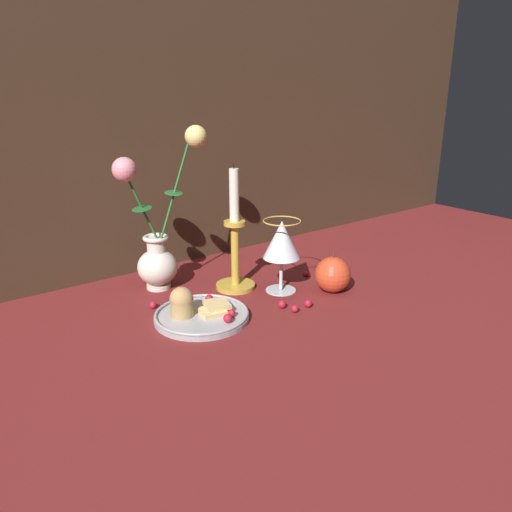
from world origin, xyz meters
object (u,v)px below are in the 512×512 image
at_px(vase, 158,239).
at_px(apple_beside_vase, 333,275).
at_px(plate_with_pastries, 199,312).
at_px(candlestick, 235,249).
at_px(wine_glass, 282,242).

bearing_deg(vase, apple_beside_vase, -40.17).
bearing_deg(vase, plate_with_pastries, -94.34).
distance_m(plate_with_pastries, candlestick, 0.20).
height_order(vase, candlestick, vase).
distance_m(plate_with_pastries, apple_beside_vase, 0.33).
height_order(plate_with_pastries, apple_beside_vase, apple_beside_vase).
xyz_separation_m(vase, candlestick, (0.14, -0.11, -0.02)).
xyz_separation_m(vase, apple_beside_vase, (0.31, -0.26, -0.08)).
xyz_separation_m(wine_glass, candlestick, (-0.07, 0.08, -0.02)).
relative_size(candlestick, apple_beside_vase, 3.06).
bearing_deg(apple_beside_vase, plate_with_pastries, 169.34).
relative_size(vase, plate_with_pastries, 1.91).
bearing_deg(plate_with_pastries, candlestick, 30.73).
bearing_deg(candlestick, vase, 143.17).
distance_m(wine_glass, candlestick, 0.11).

